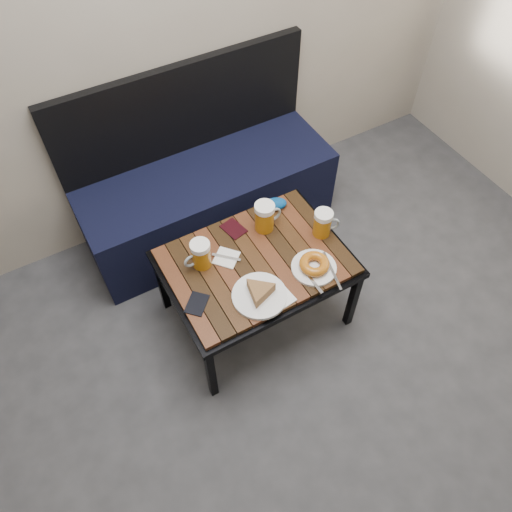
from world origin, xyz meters
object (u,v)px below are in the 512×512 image
beer_mug_left (200,254)px  plate_pie (259,293)px  passport_burgundy (234,229)px  plate_bagel (314,266)px  cafe_table (256,265)px  beer_mug_centre (265,217)px  beer_mug_right (323,223)px  passport_navy (197,304)px  bench (206,192)px  knit_pouch (275,204)px

beer_mug_left → plate_pie: beer_mug_left is taller
passport_burgundy → plate_bagel: bearing=-74.7°
cafe_table → beer_mug_left: (-0.23, 0.10, 0.12)m
beer_mug_centre → beer_mug_right: (0.22, -0.16, -0.01)m
passport_navy → plate_pie: bearing=24.1°
bench → plate_bagel: 0.90m
beer_mug_centre → passport_burgundy: 0.17m
cafe_table → passport_burgundy: 0.22m
bench → plate_pie: 0.91m
plate_bagel → knit_pouch: 0.41m
plate_pie → cafe_table: bearing=64.6°
cafe_table → beer_mug_right: (0.35, -0.01, 0.11)m
beer_mug_centre → plate_bagel: size_ratio=0.58×
beer_mug_left → plate_bagel: size_ratio=0.54×
beer_mug_left → bench: bearing=-119.5°
plate_bagel → knit_pouch: size_ratio=2.34×
beer_mug_left → passport_navy: 0.22m
bench → knit_pouch: bench is taller
beer_mug_centre → passport_navy: bearing=-156.0°
beer_mug_right → passport_burgundy: (-0.35, 0.23, -0.07)m
beer_mug_centre → passport_navy: size_ratio=1.38×
bench → cafe_table: 0.71m
passport_burgundy → knit_pouch: (0.25, 0.02, 0.02)m
bench → beer_mug_right: size_ratio=9.99×
passport_burgundy → passport_navy: bearing=-151.3°
passport_burgundy → bench: bearing=69.2°
passport_navy → passport_burgundy: 0.45m
passport_burgundy → knit_pouch: size_ratio=1.02×
passport_navy → passport_burgundy: bearing=87.0°
passport_navy → passport_burgundy: same height
plate_pie → beer_mug_centre: bearing=56.4°
beer_mug_centre → plate_bagel: beer_mug_centre is taller
beer_mug_left → plate_pie: 0.32m
bench → plate_pie: bench is taller
cafe_table → passport_navy: (-0.34, -0.08, 0.05)m
cafe_table → beer_mug_right: size_ratio=5.99×
cafe_table → passport_burgundy: (-0.00, 0.21, 0.05)m
beer_mug_right → passport_navy: bearing=-152.4°
plate_bagel → passport_burgundy: (-0.20, 0.39, -0.02)m
beer_mug_left → beer_mug_centre: bearing=-175.3°
knit_pouch → plate_bagel: bearing=-95.9°
cafe_table → beer_mug_right: bearing=-2.4°
passport_burgundy → beer_mug_left: bearing=-165.8°
knit_pouch → cafe_table: bearing=-135.9°
beer_mug_right → plate_pie: beer_mug_right is taller
beer_mug_left → plate_pie: (0.14, -0.28, -0.05)m
cafe_table → plate_pie: bearing=-115.4°
bench → passport_burgundy: size_ratio=12.04×
plate_bagel → passport_burgundy: 0.44m
beer_mug_centre → passport_burgundy: bearing=152.6°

